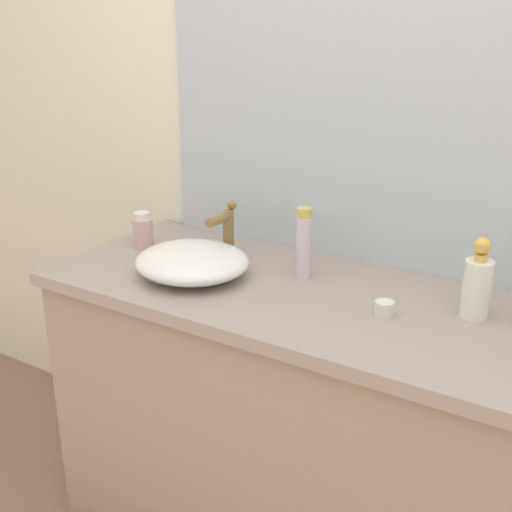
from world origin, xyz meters
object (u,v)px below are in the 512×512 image
(lotion_bottle, at_px, (304,243))
(perfume_bottle, at_px, (143,231))
(sink_basin, at_px, (192,262))
(candle_jar, at_px, (384,308))
(soap_dispenser, at_px, (477,284))

(lotion_bottle, relative_size, perfume_bottle, 1.77)
(sink_basin, height_order, lotion_bottle, lotion_bottle)
(perfume_bottle, bearing_deg, candle_jar, -4.79)
(lotion_bottle, distance_m, candle_jar, 0.32)
(lotion_bottle, height_order, perfume_bottle, lotion_bottle)
(candle_jar, bearing_deg, sink_basin, -175.57)
(soap_dispenser, distance_m, lotion_bottle, 0.48)
(perfume_bottle, distance_m, candle_jar, 0.84)
(sink_basin, bearing_deg, soap_dispenser, 11.54)
(soap_dispenser, distance_m, perfume_bottle, 1.03)
(lotion_bottle, bearing_deg, perfume_bottle, -175.21)
(perfume_bottle, height_order, candle_jar, perfume_bottle)
(lotion_bottle, xyz_separation_m, candle_jar, (0.29, -0.12, -0.08))
(sink_basin, relative_size, candle_jar, 6.84)
(sink_basin, distance_m, perfume_bottle, 0.30)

